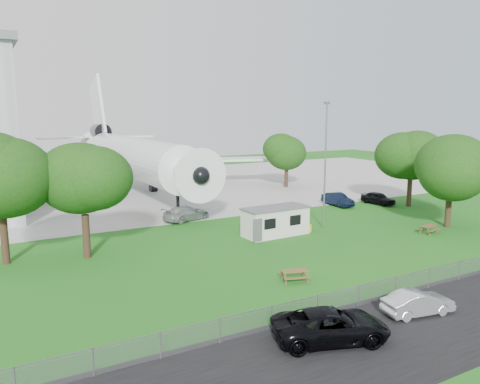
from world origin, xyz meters
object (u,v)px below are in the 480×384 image
picnic_east (428,233)px  car_centre_sedan (418,303)px  picnic_west (294,281)px  airliner (131,155)px  site_cabin (276,221)px

picnic_east → car_centre_sedan: bearing=-156.4°
picnic_west → car_centre_sedan: (2.91, -7.62, 0.67)m
airliner → picnic_east: 40.37m
site_cabin → car_centre_sedan: (-2.60, -18.25, -0.64)m
airliner → picnic_west: airliner is taller
car_centre_sedan → picnic_west: bearing=31.0°
picnic_west → site_cabin: bearing=78.9°
airliner → car_centre_sedan: (2.11, -47.77, -4.60)m
site_cabin → picnic_east: site_cabin is taller
picnic_east → picnic_west: bearing=179.1°
airliner → car_centre_sedan: size_ratio=11.71×
site_cabin → picnic_east: bearing=-26.6°
site_cabin → car_centre_sedan: 18.45m
airliner → picnic_east: bearing=-64.0°
airliner → site_cabin: 30.15m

